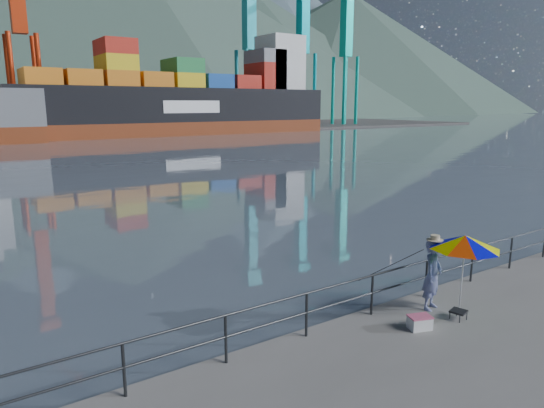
{
  "coord_description": "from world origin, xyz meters",
  "views": [
    {
      "loc": [
        -7.14,
        -6.04,
        5.02
      ],
      "look_at": [
        1.0,
        6.0,
        2.0
      ],
      "focal_mm": 32.0,
      "sensor_mm": 36.0,
      "label": 1
    }
  ],
  "objects": [
    {
      "name": "port_cranes",
      "position": [
        31.0,
        84.0,
        16.0
      ],
      "size": [
        116.0,
        28.0,
        38.4
      ],
      "color": "red",
      "rests_on": "ground"
    },
    {
      "name": "beach_umbrella",
      "position": [
        2.75,
        0.49,
        1.82
      ],
      "size": [
        1.85,
        1.85,
        1.99
      ],
      "color": "white",
      "rests_on": "ground"
    },
    {
      "name": "cooler_bag",
      "position": [
        1.35,
        0.53,
        0.14
      ],
      "size": [
        0.57,
        0.47,
        0.28
      ],
      "primitive_type": "cube",
      "rotation": [
        0.0,
        0.0,
        -0.34
      ],
      "color": "white",
      "rests_on": "ground"
    },
    {
      "name": "mountains",
      "position": [
        38.82,
        207.75,
        35.55
      ],
      "size": [
        600.0,
        332.8,
        80.0
      ],
      "color": "#385147",
      "rests_on": "ground"
    },
    {
      "name": "container_ship",
      "position": [
        29.08,
        73.15,
        5.88
      ],
      "size": [
        54.67,
        9.11,
        18.1
      ],
      "color": "maroon",
      "rests_on": "ground"
    },
    {
      "name": "far_dock",
      "position": [
        10.0,
        93.0,
        0.0
      ],
      "size": [
        200.0,
        40.0,
        0.4
      ],
      "primitive_type": "cube",
      "color": "#514F4C",
      "rests_on": "ground"
    },
    {
      "name": "fisherman",
      "position": [
        2.48,
        1.12,
        0.88
      ],
      "size": [
        0.73,
        0.59,
        1.75
      ],
      "primitive_type": "imported",
      "rotation": [
        0.0,
        0.0,
        0.3
      ],
      "color": "navy",
      "rests_on": "ground"
    },
    {
      "name": "guardrail",
      "position": [
        0.0,
        1.7,
        0.52
      ],
      "size": [
        22.0,
        0.06,
        1.03
      ],
      "color": "#2D3033",
      "rests_on": "ground"
    },
    {
      "name": "folding_stool",
      "position": [
        2.51,
        0.35,
        0.12
      ],
      "size": [
        0.42,
        0.42,
        0.22
      ],
      "color": "black",
      "rests_on": "ground"
    },
    {
      "name": "container_stacks",
      "position": [
        32.24,
        94.13,
        2.87
      ],
      "size": [
        58.0,
        8.4,
        7.8
      ],
      "color": "gray",
      "rests_on": "ground"
    },
    {
      "name": "fishing_rod",
      "position": [
        2.07,
        2.15,
        0.0
      ],
      "size": [
        0.5,
        1.71,
        1.25
      ],
      "primitive_type": "cylinder",
      "rotation": [
        0.96,
        0.0,
        0.28
      ],
      "color": "black",
      "rests_on": "ground"
    }
  ]
}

